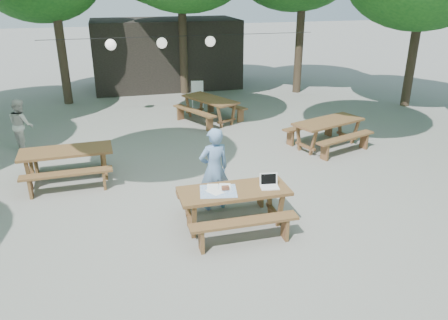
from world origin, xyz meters
TOP-DOWN VIEW (x-y plane):
  - ground at (0.00, 0.00)m, footprint 80.00×80.00m
  - pavilion at (0.50, 10.50)m, footprint 6.00×3.00m
  - main_picnic_table at (0.03, -1.65)m, footprint 2.00×1.58m
  - picnic_table_nw at (-3.05, 1.24)m, footprint 2.03×1.65m
  - picnic_table_ne at (3.67, 1.75)m, footprint 2.31×2.11m
  - picnic_table_far_e at (1.13, 4.95)m, footprint 2.27×2.41m
  - woman at (-0.15, -0.86)m, footprint 0.67×0.50m
  - second_person at (-4.34, 3.69)m, footprint 0.79×0.85m
  - plastic_chair at (1.09, 6.81)m, footprint 0.51×0.51m
  - laptop at (0.68, -1.70)m, footprint 0.36×0.30m
  - tabletop_clutter at (-0.24, -1.64)m, footprint 0.74×0.67m
  - paper_lanterns at (-0.19, 6.00)m, footprint 9.00×0.34m

SIDE VIEW (x-z plane):
  - ground at x=0.00m, z-range 0.00..0.00m
  - plastic_chair at x=1.09m, z-range -0.19..0.71m
  - main_picnic_table at x=0.03m, z-range 0.01..0.76m
  - picnic_table_nw at x=-3.05m, z-range 0.01..0.76m
  - picnic_table_ne at x=3.67m, z-range 0.01..0.76m
  - picnic_table_far_e at x=1.13m, z-range 0.01..0.76m
  - second_person at x=-4.34m, z-range 0.00..1.39m
  - tabletop_clutter at x=-0.24m, z-range 0.72..0.80m
  - laptop at x=0.68m, z-range 0.69..0.93m
  - woman at x=-0.15m, z-range 0.00..1.68m
  - pavilion at x=0.50m, z-range 0.00..2.80m
  - paper_lanterns at x=-0.19m, z-range 2.21..2.59m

